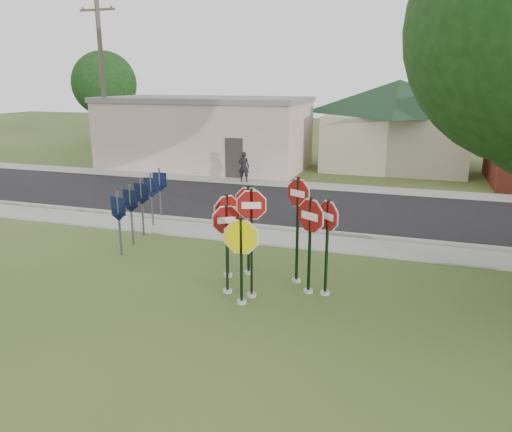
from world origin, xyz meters
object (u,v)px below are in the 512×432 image
(utility_pole_near, at_px, (103,84))
(stop_sign_left, at_px, (227,238))
(pedestrian, at_px, (244,167))
(stop_sign_center, at_px, (251,228))
(stop_sign_yellow, at_px, (241,250))

(utility_pole_near, bearing_deg, stop_sign_left, -47.47)
(utility_pole_near, xyz_separation_m, pedestrian, (8.89, -1.13, -4.12))
(stop_sign_center, bearing_deg, stop_sign_left, 177.24)
(stop_sign_center, distance_m, utility_pole_near, 20.14)
(stop_sign_left, bearing_deg, pedestrian, 107.83)
(stop_sign_yellow, bearing_deg, pedestrian, 109.33)
(stop_sign_center, xyz_separation_m, stop_sign_left, (-0.65, 0.03, -0.32))
(pedestrian, bearing_deg, stop_sign_center, 101.99)
(stop_sign_yellow, distance_m, utility_pole_near, 20.47)
(stop_sign_yellow, xyz_separation_m, stop_sign_left, (-0.55, 0.49, 0.10))
(stop_sign_yellow, distance_m, pedestrian, 14.49)
(stop_sign_left, xyz_separation_m, utility_pole_near, (-13.12, 14.31, 3.51))
(stop_sign_center, xyz_separation_m, stop_sign_yellow, (-0.10, -0.45, -0.41))
(stop_sign_center, relative_size, pedestrian, 1.81)
(stop_sign_yellow, bearing_deg, stop_sign_left, 138.76)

